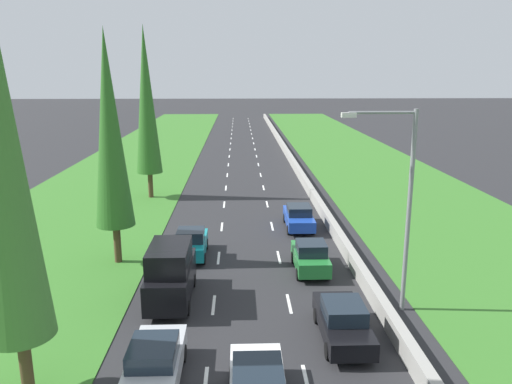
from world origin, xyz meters
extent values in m
plane|color=#28282B|center=(0.00, 60.00, 0.00)|extent=(300.00, 300.00, 0.00)
cube|color=#387528|center=(-12.65, 60.00, 0.02)|extent=(14.00, 140.00, 0.04)
cube|color=#387528|center=(14.35, 60.00, 0.02)|extent=(14.00, 140.00, 0.04)
cube|color=#9E9B93|center=(5.70, 60.00, 0.42)|extent=(0.44, 120.00, 0.85)
cube|color=white|center=(-1.75, 15.00, 0.01)|extent=(0.14, 2.00, 0.01)
cube|color=white|center=(-1.75, 21.00, 0.01)|extent=(0.14, 2.00, 0.01)
cube|color=white|center=(-1.75, 27.00, 0.01)|extent=(0.14, 2.00, 0.01)
cube|color=white|center=(-1.75, 33.00, 0.01)|extent=(0.14, 2.00, 0.01)
cube|color=white|center=(-1.75, 39.00, 0.01)|extent=(0.14, 2.00, 0.01)
cube|color=white|center=(-1.75, 45.00, 0.01)|extent=(0.14, 2.00, 0.01)
cube|color=white|center=(-1.75, 51.00, 0.01)|extent=(0.14, 2.00, 0.01)
cube|color=white|center=(-1.75, 57.00, 0.01)|extent=(0.14, 2.00, 0.01)
cube|color=white|center=(-1.75, 63.00, 0.01)|extent=(0.14, 2.00, 0.01)
cube|color=white|center=(-1.75, 69.00, 0.01)|extent=(0.14, 2.00, 0.01)
cube|color=white|center=(-1.75, 75.00, 0.01)|extent=(0.14, 2.00, 0.01)
cube|color=white|center=(-1.75, 81.00, 0.01)|extent=(0.14, 2.00, 0.01)
cube|color=white|center=(-1.75, 87.00, 0.01)|extent=(0.14, 2.00, 0.01)
cube|color=white|center=(-1.75, 93.00, 0.01)|extent=(0.14, 2.00, 0.01)
cube|color=white|center=(-1.75, 99.00, 0.01)|extent=(0.14, 2.00, 0.01)
cube|color=white|center=(-1.75, 105.00, 0.01)|extent=(0.14, 2.00, 0.01)
cube|color=white|center=(-1.75, 111.00, 0.01)|extent=(0.14, 2.00, 0.01)
cube|color=white|center=(-1.75, 117.00, 0.01)|extent=(0.14, 2.00, 0.01)
cube|color=white|center=(1.75, 15.00, 0.01)|extent=(0.14, 2.00, 0.01)
cube|color=white|center=(1.75, 21.00, 0.01)|extent=(0.14, 2.00, 0.01)
cube|color=white|center=(1.75, 27.00, 0.01)|extent=(0.14, 2.00, 0.01)
cube|color=white|center=(1.75, 33.00, 0.01)|extent=(0.14, 2.00, 0.01)
cube|color=white|center=(1.75, 39.00, 0.01)|extent=(0.14, 2.00, 0.01)
cube|color=white|center=(1.75, 45.00, 0.01)|extent=(0.14, 2.00, 0.01)
cube|color=white|center=(1.75, 51.00, 0.01)|extent=(0.14, 2.00, 0.01)
cube|color=white|center=(1.75, 57.00, 0.01)|extent=(0.14, 2.00, 0.01)
cube|color=white|center=(1.75, 63.00, 0.01)|extent=(0.14, 2.00, 0.01)
cube|color=white|center=(1.75, 69.00, 0.01)|extent=(0.14, 2.00, 0.01)
cube|color=white|center=(1.75, 75.00, 0.01)|extent=(0.14, 2.00, 0.01)
cube|color=white|center=(1.75, 81.00, 0.01)|extent=(0.14, 2.00, 0.01)
cube|color=white|center=(1.75, 87.00, 0.01)|extent=(0.14, 2.00, 0.01)
cube|color=white|center=(1.75, 93.00, 0.01)|extent=(0.14, 2.00, 0.01)
cube|color=white|center=(1.75, 99.00, 0.01)|extent=(0.14, 2.00, 0.01)
cube|color=white|center=(1.75, 105.00, 0.01)|extent=(0.14, 2.00, 0.01)
cube|color=white|center=(1.75, 111.00, 0.01)|extent=(0.14, 2.00, 0.01)
cube|color=white|center=(1.75, 117.00, 0.01)|extent=(0.14, 2.00, 0.01)
cube|color=black|center=(3.55, 17.79, 0.68)|extent=(1.76, 4.50, 0.72)
cube|color=#19232D|center=(3.55, 17.64, 1.34)|extent=(1.56, 1.90, 0.60)
cylinder|color=black|center=(2.75, 19.18, 0.32)|extent=(0.22, 0.64, 0.64)
cylinder|color=black|center=(4.35, 19.18, 0.32)|extent=(0.22, 0.64, 0.64)
cylinder|color=black|center=(2.75, 16.39, 0.32)|extent=(0.22, 0.64, 0.64)
cylinder|color=black|center=(4.35, 16.39, 0.32)|extent=(0.22, 0.64, 0.64)
cube|color=silver|center=(-3.46, 15.03, 0.68)|extent=(1.76, 4.50, 0.72)
cube|color=#19232D|center=(-3.46, 14.88, 1.34)|extent=(1.56, 1.90, 0.60)
cylinder|color=black|center=(-4.26, 16.42, 0.32)|extent=(0.22, 0.64, 0.64)
cylinder|color=black|center=(-2.66, 16.42, 0.32)|extent=(0.22, 0.64, 0.64)
cube|color=black|center=(-3.73, 21.58, 1.02)|extent=(1.90, 4.90, 1.40)
cube|color=black|center=(-3.73, 21.28, 2.27)|extent=(1.80, 3.10, 1.10)
cylinder|color=black|center=(-4.60, 23.10, 0.32)|extent=(0.22, 0.64, 0.64)
cylinder|color=black|center=(-2.86, 23.10, 0.32)|extent=(0.22, 0.64, 0.64)
cylinder|color=black|center=(-4.60, 20.06, 0.32)|extent=(0.22, 0.64, 0.64)
cylinder|color=black|center=(-2.86, 20.06, 0.32)|extent=(0.22, 0.64, 0.64)
cube|color=teal|center=(-3.32, 27.33, 0.70)|extent=(1.68, 3.90, 0.76)
cube|color=#19232D|center=(-3.32, 27.03, 1.40)|extent=(1.52, 1.60, 0.64)
cylinder|color=black|center=(-4.08, 28.54, 0.32)|extent=(0.22, 0.64, 0.64)
cylinder|color=black|center=(-2.56, 28.54, 0.32)|extent=(0.22, 0.64, 0.64)
cylinder|color=black|center=(-4.08, 26.12, 0.32)|extent=(0.22, 0.64, 0.64)
cylinder|color=black|center=(-2.56, 26.12, 0.32)|extent=(0.22, 0.64, 0.64)
cube|color=#237A33|center=(3.26, 24.93, 0.70)|extent=(1.68, 3.90, 0.76)
cube|color=#19232D|center=(3.26, 24.63, 1.40)|extent=(1.52, 1.60, 0.64)
cylinder|color=black|center=(2.50, 26.14, 0.32)|extent=(0.22, 0.64, 0.64)
cylinder|color=black|center=(4.02, 26.14, 0.32)|extent=(0.22, 0.64, 0.64)
cylinder|color=black|center=(2.50, 23.72, 0.32)|extent=(0.22, 0.64, 0.64)
cylinder|color=black|center=(4.02, 23.72, 0.32)|extent=(0.22, 0.64, 0.64)
cube|color=#1E47B7|center=(3.55, 32.54, 0.68)|extent=(1.76, 4.50, 0.72)
cube|color=#19232D|center=(3.55, 32.39, 1.34)|extent=(1.56, 1.90, 0.60)
cylinder|color=black|center=(2.75, 33.94, 0.32)|extent=(0.22, 0.64, 0.64)
cylinder|color=black|center=(4.35, 33.94, 0.32)|extent=(0.22, 0.64, 0.64)
cylinder|color=black|center=(2.75, 31.15, 0.32)|extent=(0.22, 0.64, 0.64)
cylinder|color=black|center=(4.35, 31.15, 0.32)|extent=(0.22, 0.64, 0.64)
cube|color=#19232D|center=(0.00, 13.38, 1.34)|extent=(1.56, 1.90, 0.60)
cylinder|color=black|center=(-0.80, 14.93, 0.32)|extent=(0.22, 0.64, 0.64)
cylinder|color=black|center=(0.80, 14.93, 0.32)|extent=(0.22, 0.64, 0.64)
cylinder|color=#4C3823|center=(-7.58, 14.61, 1.10)|extent=(0.41, 0.41, 2.20)
cylinder|color=#4C3823|center=(-7.39, 26.56, 1.10)|extent=(0.40, 0.40, 2.20)
cone|color=#2D6623|center=(-7.39, 26.56, 7.50)|extent=(2.12, 2.12, 10.60)
cylinder|color=#4C3823|center=(-8.09, 41.64, 1.10)|extent=(0.41, 0.41, 2.20)
cone|color=#2D6623|center=(-8.09, 41.64, 8.23)|extent=(2.16, 2.16, 12.07)
cylinder|color=gray|center=(6.79, 20.26, 4.50)|extent=(0.20, 0.20, 9.00)
cylinder|color=gray|center=(5.39, 20.26, 8.85)|extent=(2.80, 0.12, 0.12)
cube|color=silver|center=(3.99, 20.26, 8.75)|extent=(0.60, 0.28, 0.20)
camera|label=1|loc=(-0.54, -0.23, 10.44)|focal=35.01mm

